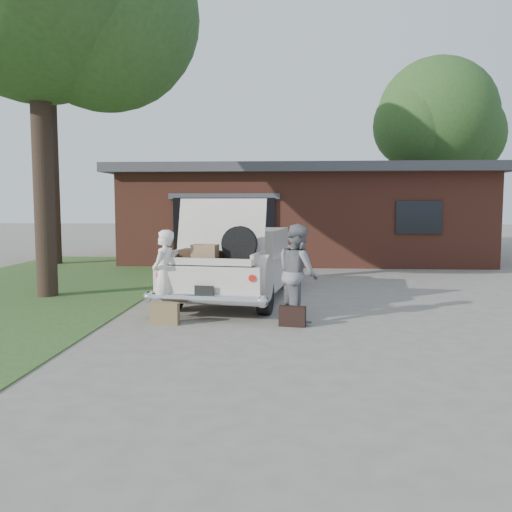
{
  "coord_description": "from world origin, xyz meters",
  "views": [
    {
      "loc": [
        0.64,
        -8.9,
        2.03
      ],
      "look_at": [
        0.0,
        0.6,
        1.1
      ],
      "focal_mm": 38.0,
      "sensor_mm": 36.0,
      "label": 1
    }
  ],
  "objects": [
    {
      "name": "tree_right",
      "position": [
        7.38,
        17.15,
        5.72
      ],
      "size": [
        6.35,
        5.52,
        8.74
      ],
      "color": "#38281E",
      "rests_on": "ground"
    },
    {
      "name": "tree_back",
      "position": [
        -7.2,
        8.65,
        8.29
      ],
      "size": [
        7.06,
        6.14,
        11.73
      ],
      "color": "#38281E",
      "rests_on": "ground"
    },
    {
      "name": "grass_strip",
      "position": [
        -5.5,
        3.0,
        0.01
      ],
      "size": [
        6.0,
        16.0,
        0.02
      ],
      "primitive_type": "cube",
      "color": "#2D4C1E",
      "rests_on": "ground"
    },
    {
      "name": "sedan",
      "position": [
        -0.47,
        2.62,
        0.76
      ],
      "size": [
        2.72,
        5.39,
        2.12
      ],
      "rotation": [
        0.0,
        0.0,
        -0.15
      ],
      "color": "beige",
      "rests_on": "ground"
    },
    {
      "name": "suitcase_left",
      "position": [
        -1.49,
        -0.08,
        0.19
      ],
      "size": [
        0.49,
        0.19,
        0.37
      ],
      "primitive_type": "cube",
      "rotation": [
        0.0,
        0.0,
        -0.09
      ],
      "color": "olive",
      "rests_on": "ground"
    },
    {
      "name": "house",
      "position": [
        0.98,
        11.47,
        1.67
      ],
      "size": [
        12.8,
        7.8,
        3.3
      ],
      "color": "brown",
      "rests_on": "ground"
    },
    {
      "name": "ground",
      "position": [
        0.0,
        0.0,
        0.0
      ],
      "size": [
        90.0,
        90.0,
        0.0
      ],
      "primitive_type": "plane",
      "color": "gray",
      "rests_on": "ground"
    },
    {
      "name": "suitcase_right",
      "position": [
        0.65,
        -0.09,
        0.17
      ],
      "size": [
        0.46,
        0.22,
        0.34
      ],
      "primitive_type": "cube",
      "rotation": [
        0.0,
        0.0,
        -0.18
      ],
      "color": "black",
      "rests_on": "ground"
    },
    {
      "name": "woman_right",
      "position": [
        0.74,
        0.3,
        0.84
      ],
      "size": [
        0.9,
        1.0,
        1.69
      ],
      "primitive_type": "imported",
      "rotation": [
        0.0,
        0.0,
        1.95
      ],
      "color": "slate",
      "rests_on": "ground"
    },
    {
      "name": "woman_left",
      "position": [
        -1.6,
        0.35,
        0.79
      ],
      "size": [
        0.47,
        0.63,
        1.57
      ],
      "primitive_type": "imported",
      "rotation": [
        0.0,
        0.0,
        -1.75
      ],
      "color": "white",
      "rests_on": "ground"
    }
  ]
}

